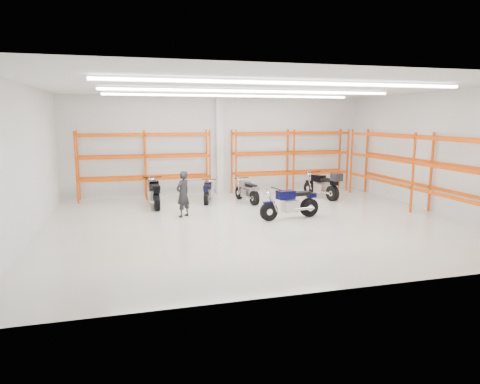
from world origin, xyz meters
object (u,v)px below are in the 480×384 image
object	(u,v)px
motorcycle_back_c	(247,192)
standing_man	(183,194)
motorcycle_back_b	(208,192)
motorcycle_back_d	(324,186)
motorcycle_main	(292,204)
structural_column	(219,146)
motorcycle_back_a	(154,194)

from	to	relation	value
motorcycle_back_c	standing_man	xyz separation A→B (m)	(-2.96, -1.93, 0.37)
motorcycle_back_b	motorcycle_back_d	distance (m)	5.10
standing_man	motorcycle_main	bearing A→B (deg)	121.15
motorcycle_main	structural_column	distance (m)	6.00
motorcycle_back_c	motorcycle_main	bearing A→B (deg)	-77.39
motorcycle_main	motorcycle_back_b	size ratio (longest dim) A/B	1.24
motorcycle_back_b	motorcycle_back_c	distance (m)	1.67
motorcycle_back_a	motorcycle_back_b	world-z (taller)	motorcycle_back_a
motorcycle_back_a	motorcycle_back_c	distance (m)	3.85
motorcycle_back_a	structural_column	bearing A→B (deg)	35.83
motorcycle_back_a	motorcycle_back_b	bearing A→B (deg)	9.65
motorcycle_main	motorcycle_back_c	world-z (taller)	motorcycle_main
motorcycle_back_b	motorcycle_back_d	xyz separation A→B (m)	(5.07, -0.52, 0.15)
motorcycle_back_a	motorcycle_back_d	xyz separation A→B (m)	(7.31, -0.14, 0.05)
motorcycle_back_c	structural_column	size ratio (longest dim) A/B	0.45
motorcycle_back_d	standing_man	bearing A→B (deg)	-163.77
motorcycle_back_b	standing_man	bearing A→B (deg)	-119.54
motorcycle_back_c	standing_man	distance (m)	3.56
motorcycle_back_b	motorcycle_back_c	xyz separation A→B (m)	(1.61, -0.46, 0.03)
motorcycle_main	motorcycle_back_d	distance (m)	4.18
motorcycle_back_c	motorcycle_back_d	size ratio (longest dim) A/B	0.85
motorcycle_main	motorcycle_back_d	bearing A→B (deg)	48.91
motorcycle_back_b	motorcycle_back_c	world-z (taller)	motorcycle_back_c
motorcycle_main	motorcycle_back_b	xyz separation A→B (m)	(-2.33, 3.67, -0.09)
motorcycle_back_a	structural_column	xyz separation A→B (m)	(3.18, 2.29, 1.72)
motorcycle_back_b	structural_column	xyz separation A→B (m)	(0.94, 1.91, 1.82)
motorcycle_main	motorcycle_back_d	world-z (taller)	motorcycle_back_d
structural_column	motorcycle_back_a	bearing A→B (deg)	-144.17
motorcycle_back_b	motorcycle_back_a	bearing A→B (deg)	-170.35
motorcycle_back_d	structural_column	size ratio (longest dim) A/B	0.53
motorcycle_main	structural_column	bearing A→B (deg)	103.95
motorcycle_back_a	motorcycle_back_b	size ratio (longest dim) A/B	1.26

